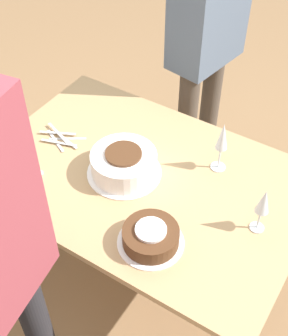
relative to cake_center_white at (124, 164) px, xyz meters
The scene contains 9 objects.
ground_plane 0.79m from the cake_center_white, 18.10° to the left, with size 12.00×12.00×0.00m, color #8E6B47.
dining_table 0.19m from the cake_center_white, 18.10° to the left, with size 1.37×0.92×0.73m.
cake_center_white is the anchor object (origin of this frame).
cake_front_chocolate 0.38m from the cake_center_white, 40.88° to the right, with size 0.25×0.25×0.08m.
wine_glass_near 0.42m from the cake_center_white, 37.09° to the left, with size 0.07×0.07×0.24m.
wine_glass_far 0.60m from the cake_center_white, ahead, with size 0.06×0.06×0.21m.
fork_pile 0.37m from the cake_center_white, behind, with size 0.21×0.14×0.02m.
napkin_stack 0.47m from the cake_center_white, 143.23° to the right, with size 0.17×0.18×0.02m.
person_watching 0.87m from the cake_center_white, 93.89° to the left, with size 0.28×0.43×1.69m.
Camera 1 is at (0.74, -1.16, 2.15)m, focal length 50.00 mm.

